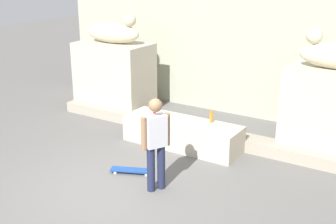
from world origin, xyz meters
TOP-DOWN VIEW (x-y plane):
  - ground_plane at (0.00, 0.00)m, footprint 40.00×40.00m
  - facade_wall at (0.00, 5.37)m, footprint 10.61×0.60m
  - pedestal_left at (-2.84, 3.71)m, footprint 1.97×1.16m
  - pedestal_right at (2.84, 3.71)m, footprint 1.97×1.16m
  - statue_reclining_left at (-2.80, 3.71)m, footprint 1.62×0.62m
  - ledge_block at (0.00, 2.48)m, footprint 2.60×0.82m
  - skater at (0.60, 0.56)m, footprint 0.35×0.48m
  - skateboard at (-0.14, 0.82)m, footprint 0.81×0.50m
  - bottle_orange at (0.56, 2.72)m, footprint 0.07×0.07m
  - bottle_red at (-0.58, 2.27)m, footprint 0.07×0.07m
  - stair_step at (0.00, 3.11)m, footprint 7.65×0.50m

SIDE VIEW (x-z plane):
  - ground_plane at x=0.00m, z-range 0.00..0.00m
  - skateboard at x=-0.14m, z-range 0.02..0.10m
  - stair_step at x=0.00m, z-range 0.00..0.26m
  - ledge_block at x=0.00m, z-range 0.00..0.58m
  - bottle_red at x=-0.58m, z-range 0.56..0.82m
  - bottle_orange at x=0.56m, z-range 0.56..0.86m
  - pedestal_left at x=-2.84m, z-range 0.00..1.82m
  - pedestal_right at x=2.84m, z-range 0.00..1.82m
  - skater at x=0.60m, z-range 0.09..1.76m
  - statue_reclining_left at x=-2.80m, z-range 1.72..2.49m
  - facade_wall at x=0.00m, z-range 0.00..5.13m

